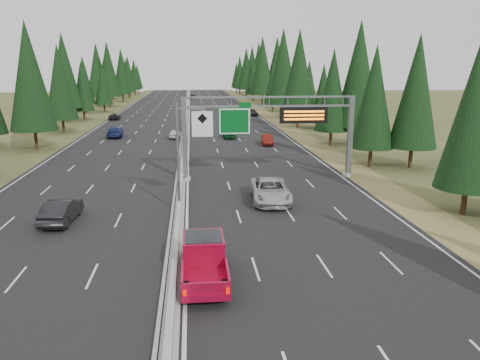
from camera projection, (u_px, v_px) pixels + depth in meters
name	position (u px, v px, depth m)	size (l,w,h in m)	color
road	(186.00, 124.00, 87.79)	(32.00, 260.00, 0.08)	black
shoulder_right	(279.00, 123.00, 89.57)	(3.60, 260.00, 0.06)	olive
shoulder_left	(89.00, 125.00, 86.01)	(3.60, 260.00, 0.06)	#3B421F
median_barrier	(186.00, 122.00, 87.70)	(0.70, 260.00, 0.85)	gray
sign_gantry	(276.00, 124.00, 43.84)	(16.75, 0.98, 7.80)	slate
hov_sign_pole	(186.00, 150.00, 33.55)	(2.80, 0.50, 8.00)	slate
tree_row_right	(312.00, 73.00, 81.52)	(12.20, 240.63, 18.70)	black
tree_row_left	(29.00, 77.00, 66.85)	(11.26, 240.78, 18.61)	black
silver_minivan	(270.00, 191.00, 37.12)	(2.95, 6.39, 1.78)	#B2B2B7
red_pickup	(204.00, 256.00, 23.75)	(2.21, 6.18, 2.01)	black
car_ahead_green	(229.00, 133.00, 70.19)	(1.78, 4.42, 1.51)	#124E20
car_ahead_dkred	(267.00, 140.00, 64.28)	(1.46, 4.20, 1.38)	#61140D
car_ahead_dkgrey	(253.00, 113.00, 102.15)	(1.80, 4.43, 1.28)	black
car_ahead_white	(203.00, 113.00, 100.19)	(2.22, 4.81, 1.34)	white
car_ahead_far	(192.00, 96.00, 155.23)	(1.81, 4.50, 1.53)	black
car_onc_near	(61.00, 211.00, 32.21)	(1.72, 4.94, 1.63)	black
car_onc_blue	(115.00, 132.00, 71.19)	(2.26, 5.57, 1.62)	navy
car_onc_white	(175.00, 134.00, 70.05)	(1.54, 3.84, 1.31)	silver
car_onc_far	(115.00, 116.00, 94.73)	(2.12, 4.59, 1.28)	black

